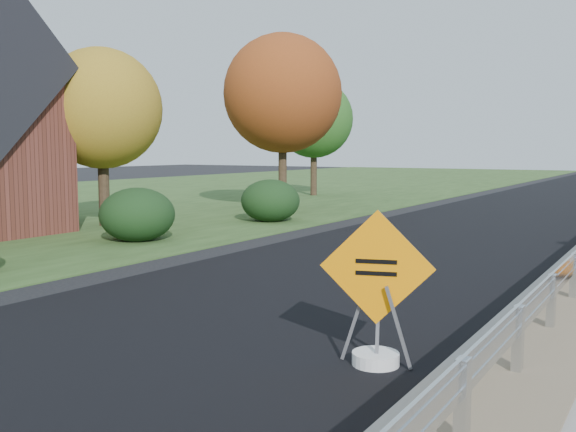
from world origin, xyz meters
The scene contains 8 objects.
grass_verge_near centered at (-24.00, 10.00, 0.01)m, with size 30.00×120.00×0.03m, color #2E491F.
milled_overlay centered at (-4.40, 10.00, 0.01)m, with size 7.20×120.00×0.01m, color black.
hedge_mid centered at (-11.50, 0.00, 0.76)m, with size 2.09×2.09×1.52m, color black.
hedge_north centered at (-11.00, 6.00, 0.76)m, with size 2.09×2.09×1.52m, color black.
tree_near_yellow centered at (-15.00, 2.00, 3.89)m, with size 3.96×3.96×5.88m.
tree_near_red centered at (-13.00, 10.00, 4.86)m, with size 4.95×4.95×7.35m.
tree_near_back centered at (-16.00, 18.00, 4.21)m, with size 4.29×4.29×6.37m.
caution_sign centered at (-1.61, -6.04, 0.48)m, with size 1.30×0.56×1.87m.
Camera 1 is at (1.39, -12.90, 2.57)m, focal length 40.00 mm.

